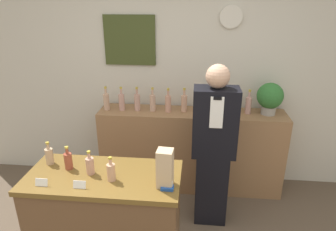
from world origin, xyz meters
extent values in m
cube|color=beige|center=(0.00, 2.00, 1.35)|extent=(5.20, 0.06, 2.70)
cube|color=#38411D|center=(-0.50, 1.96, 1.71)|extent=(0.58, 0.02, 0.55)
cylinder|color=beige|center=(0.60, 1.95, 1.97)|extent=(0.24, 0.03, 0.24)
cube|color=#8E6642|center=(0.22, 1.74, 0.48)|extent=(2.10, 0.40, 0.97)
cube|color=brown|center=(-0.41, 0.47, 0.44)|extent=(1.14, 0.53, 0.87)
cube|color=brown|center=(-0.41, 0.47, 0.89)|extent=(1.17, 0.56, 0.04)
cube|color=black|center=(0.45, 1.17, 0.38)|extent=(0.31, 0.25, 0.76)
cube|color=black|center=(0.45, 1.17, 1.09)|extent=(0.41, 0.25, 0.66)
cube|color=white|center=(0.45, 1.04, 1.23)|extent=(0.12, 0.01, 0.29)
cube|color=black|center=(0.45, 1.04, 1.36)|extent=(0.07, 0.01, 0.03)
sphere|color=tan|center=(0.45, 1.17, 1.52)|extent=(0.21, 0.21, 0.21)
cylinder|color=#9E998E|center=(1.06, 1.76, 1.01)|extent=(0.16, 0.16, 0.09)
sphere|color=#2D6B2D|center=(1.06, 1.76, 1.18)|extent=(0.28, 0.28, 0.28)
cube|color=tan|center=(0.07, 0.38, 1.06)|extent=(0.12, 0.11, 0.28)
cube|color=#1E4799|center=(0.09, 0.34, 0.92)|extent=(0.09, 0.06, 0.02)
cylinder|color=silver|center=(0.10, 0.34, 0.96)|extent=(0.06, 0.02, 0.06)
cube|color=white|center=(-0.80, 0.29, 0.94)|extent=(0.09, 0.02, 0.06)
cube|color=white|center=(-0.53, 0.29, 0.94)|extent=(0.09, 0.02, 0.06)
cylinder|color=tan|center=(-0.89, 0.59, 0.98)|extent=(0.06, 0.06, 0.13)
cylinder|color=tan|center=(-0.89, 0.59, 1.07)|extent=(0.02, 0.02, 0.05)
cylinder|color=#B29933|center=(-0.89, 0.59, 1.10)|extent=(0.03, 0.03, 0.02)
cylinder|color=brown|center=(-0.70, 0.54, 0.98)|extent=(0.06, 0.06, 0.13)
cylinder|color=brown|center=(-0.70, 0.54, 1.07)|extent=(0.02, 0.02, 0.05)
cylinder|color=#B29933|center=(-0.70, 0.54, 1.10)|extent=(0.03, 0.03, 0.02)
cylinder|color=tan|center=(-0.51, 0.48, 0.98)|extent=(0.06, 0.06, 0.13)
cylinder|color=tan|center=(-0.51, 0.48, 1.07)|extent=(0.02, 0.02, 0.05)
cylinder|color=#B29933|center=(-0.51, 0.48, 1.10)|extent=(0.03, 0.03, 0.02)
cylinder|color=tan|center=(-0.33, 0.41, 0.98)|extent=(0.06, 0.06, 0.13)
cylinder|color=tan|center=(-0.33, 0.41, 1.07)|extent=(0.02, 0.02, 0.05)
cylinder|color=#B29933|center=(-0.33, 0.41, 1.10)|extent=(0.03, 0.03, 0.02)
cylinder|color=tan|center=(-0.75, 1.72, 1.06)|extent=(0.07, 0.07, 0.19)
cylinder|color=tan|center=(-0.75, 1.72, 1.18)|extent=(0.03, 0.03, 0.07)
cylinder|color=#B29933|center=(-0.75, 1.72, 1.23)|extent=(0.03, 0.03, 0.02)
cylinder|color=tan|center=(-0.57, 1.72, 1.06)|extent=(0.07, 0.07, 0.19)
cylinder|color=tan|center=(-0.57, 1.72, 1.18)|extent=(0.03, 0.03, 0.07)
cylinder|color=#B29933|center=(-0.57, 1.72, 1.23)|extent=(0.03, 0.03, 0.02)
cylinder|color=tan|center=(-0.39, 1.74, 1.06)|extent=(0.07, 0.07, 0.19)
cylinder|color=tan|center=(-0.39, 1.74, 1.18)|extent=(0.03, 0.03, 0.07)
cylinder|color=#B29933|center=(-0.39, 1.74, 1.23)|extent=(0.03, 0.03, 0.02)
cylinder|color=tan|center=(-0.22, 1.74, 1.06)|extent=(0.07, 0.07, 0.19)
cylinder|color=tan|center=(-0.22, 1.74, 1.18)|extent=(0.03, 0.03, 0.07)
cylinder|color=#B29933|center=(-0.22, 1.74, 1.23)|extent=(0.03, 0.03, 0.02)
cylinder|color=tan|center=(-0.04, 1.72, 1.06)|extent=(0.07, 0.07, 0.19)
cylinder|color=tan|center=(-0.04, 1.72, 1.18)|extent=(0.03, 0.03, 0.07)
cylinder|color=#B29933|center=(-0.04, 1.72, 1.23)|extent=(0.03, 0.03, 0.02)
cylinder|color=tan|center=(0.13, 1.75, 1.06)|extent=(0.07, 0.07, 0.19)
cylinder|color=tan|center=(0.13, 1.75, 1.18)|extent=(0.03, 0.03, 0.07)
cylinder|color=#B29933|center=(0.13, 1.75, 1.23)|extent=(0.03, 0.03, 0.02)
cylinder|color=tan|center=(0.31, 1.74, 1.06)|extent=(0.07, 0.07, 0.19)
cylinder|color=tan|center=(0.31, 1.74, 1.18)|extent=(0.03, 0.03, 0.07)
cylinder|color=#B29933|center=(0.31, 1.74, 1.23)|extent=(0.03, 0.03, 0.02)
cylinder|color=tan|center=(0.49, 1.76, 1.06)|extent=(0.07, 0.07, 0.19)
cylinder|color=tan|center=(0.49, 1.76, 1.18)|extent=(0.03, 0.03, 0.07)
cylinder|color=#B29933|center=(0.49, 1.76, 1.23)|extent=(0.03, 0.03, 0.02)
cylinder|color=tan|center=(0.66, 1.73, 1.06)|extent=(0.07, 0.07, 0.19)
cylinder|color=tan|center=(0.66, 1.73, 1.18)|extent=(0.03, 0.03, 0.07)
cylinder|color=#B29933|center=(0.66, 1.73, 1.23)|extent=(0.03, 0.03, 0.02)
cylinder|color=tan|center=(0.84, 1.76, 1.06)|extent=(0.07, 0.07, 0.19)
cylinder|color=tan|center=(0.84, 1.76, 1.18)|extent=(0.03, 0.03, 0.07)
cylinder|color=#B29933|center=(0.84, 1.76, 1.23)|extent=(0.03, 0.03, 0.02)
camera|label=1|loc=(0.27, -1.41, 2.16)|focal=32.00mm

